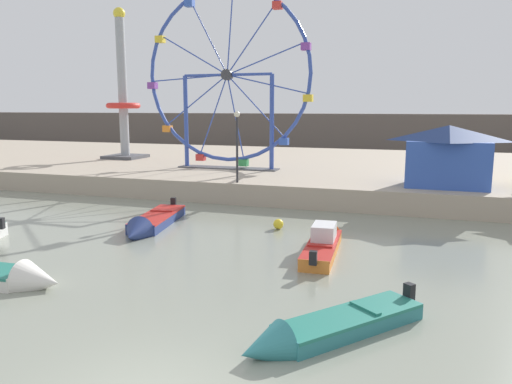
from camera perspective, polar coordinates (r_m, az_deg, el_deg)
name	(u,v)px	position (r m, az deg, el deg)	size (l,w,h in m)	color
quay_promenade	(356,171)	(36.90, 11.46, 2.45)	(110.00, 24.53, 1.16)	tan
distant_town_skyline	(382,132)	(61.37, 14.37, 6.70)	(140.00, 3.00, 4.40)	#564C47
motorboat_navy_blue	(150,223)	(21.64, -12.15, -3.57)	(2.13, 5.68, 1.19)	navy
motorboat_orange_hull	(325,240)	(18.44, 7.96, -5.58)	(1.31, 5.54, 1.25)	orange
motorboat_teal_painted	(322,330)	(11.60, 7.70, -15.50)	(3.89, 4.46, 1.04)	teal
ferris_wheel_blue_frame	(227,78)	(32.53, -3.35, 13.01)	(11.34, 1.20, 11.64)	#334CA8
drop_tower_steel_tower	(123,101)	(40.60, -15.13, 10.15)	(2.80, 2.80, 11.51)	#999EA3
carnival_booth_blue_tent	(448,155)	(26.72, 21.30, 4.01)	(4.40, 2.74, 3.12)	#3356B7
promenade_lamp_near	(237,136)	(26.34, -2.21, 6.49)	(0.32, 0.32, 3.80)	#2D2D33
mooring_buoy_orange	(278,224)	(21.19, 2.61, -3.72)	(0.44, 0.44, 0.44)	yellow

